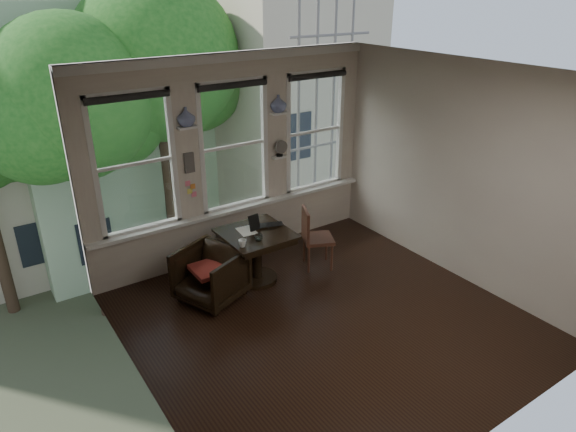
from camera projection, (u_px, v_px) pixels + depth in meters
ground at (325, 320)px, 6.40m from camera, size 4.50×4.50×0.00m
ceiling at (334, 74)px, 5.16m from camera, size 4.50×4.50×0.00m
wall_back at (233, 159)px, 7.48m from camera, size 4.50×0.00×4.50m
wall_front at (505, 304)px, 4.08m from camera, size 4.50×0.00×4.50m
wall_left at (134, 266)px, 4.63m from camera, size 0.00×4.50×4.50m
wall_right at (460, 173)px, 6.93m from camera, size 0.00×4.50×4.50m
window_left at (134, 164)px, 6.65m from camera, size 1.10×0.12×1.90m
window_center at (233, 146)px, 7.40m from camera, size 1.10×0.12×1.90m
window_right at (313, 131)px, 8.14m from camera, size 1.10×0.12×1.90m
shelf_left at (187, 127)px, 6.78m from camera, size 0.26×0.16×0.03m
shelf_right at (278, 113)px, 7.53m from camera, size 0.26×0.16×0.03m
intercom at (189, 162)px, 7.01m from camera, size 0.14×0.06×0.28m
sticky_notes at (191, 186)px, 7.16m from camera, size 0.16×0.01×0.24m
desk_fan at (279, 151)px, 7.75m from camera, size 0.20×0.20×0.24m
vase_left at (186, 117)px, 6.73m from camera, size 0.24×0.24×0.25m
vase_right at (278, 104)px, 7.47m from camera, size 0.24×0.24×0.25m
table at (257, 257)px, 7.12m from camera, size 0.90×0.90×0.75m
armchair_left at (211, 275)px, 6.70m from camera, size 1.03×1.01×0.72m
cushion_red at (210, 269)px, 6.66m from camera, size 0.45×0.45×0.06m
side_chair_right at (318, 238)px, 7.45m from camera, size 0.56×0.56×0.92m
laptop at (271, 227)px, 7.09m from camera, size 0.41×0.33×0.03m
mug at (242, 243)px, 6.57m from camera, size 0.12×0.12×0.10m
drinking_glass at (259, 238)px, 6.72m from camera, size 0.12×0.12×0.09m
tablet at (254, 223)px, 6.99m from camera, size 0.17×0.09×0.22m
papers at (247, 231)px, 7.00m from camera, size 0.25×0.32×0.00m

